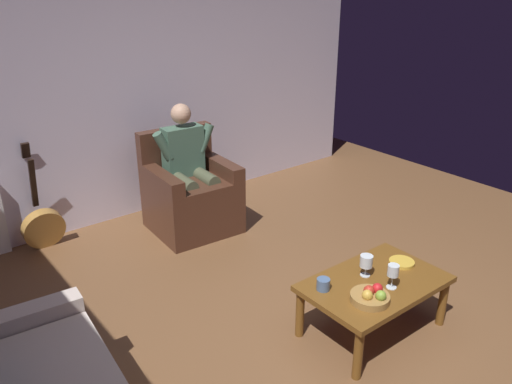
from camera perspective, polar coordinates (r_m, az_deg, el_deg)
The scene contains 11 objects.
ground_plane at distance 3.76m, azimuth 10.52°, elevation -16.53°, with size 7.03×7.03×0.00m, color brown.
wall_back at distance 5.40m, azimuth -12.90°, elevation 11.07°, with size 5.70×0.06×2.62m, color silver.
armchair at distance 5.14m, azimuth -7.22°, elevation -0.39°, with size 0.81×0.79×0.97m.
person_seated at distance 5.01m, azimuth -7.34°, elevation 3.02°, with size 0.65×0.57×1.24m.
coffee_table at distance 3.75m, azimuth 12.89°, elevation -10.23°, with size 1.00×0.64×0.40m.
guitar at distance 5.18m, azimuth -22.38°, elevation -3.37°, with size 0.38×0.26×0.99m.
wine_glass_near at distance 3.72m, azimuth 12.02°, elevation -7.56°, with size 0.09×0.09×0.16m.
wine_glass_far at distance 3.61m, azimuth 14.83°, elevation -8.49°, with size 0.08×0.08×0.17m.
fruit_bowl at distance 3.49m, azimuth 12.51°, elevation -11.13°, with size 0.26×0.26×0.11m.
decorative_dish at distance 3.97m, azimuth 15.72°, elevation -7.46°, with size 0.18×0.18×0.02m, color gold.
candle_jar at distance 3.55m, azimuth 7.40°, elevation -10.02°, with size 0.09×0.09×0.08m, color slate.
Camera 1 is at (2.29, 1.82, 2.36)m, focal length 36.40 mm.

